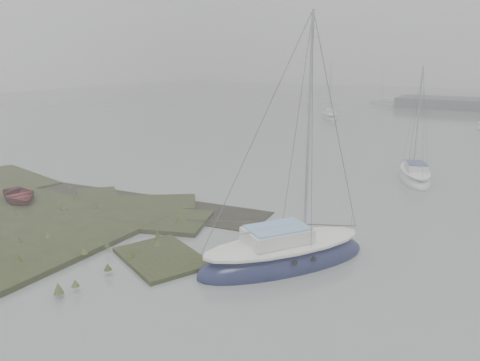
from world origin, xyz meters
The scene contains 6 objects.
ground centered at (0.00, 30.00, 0.00)m, with size 160.00×160.00×0.00m, color slate.
sailboat_main centered at (4.59, 1.43, 0.29)m, with size 5.68×6.79×9.51m.
sailboat_white centered at (6.46, 16.31, 0.23)m, with size 3.32×5.46×7.32m.
sailboat_far_a centered at (-7.97, 41.62, 0.23)m, with size 3.90×5.61×7.58m.
sailboat_far_c centered at (-6.31, 62.07, 0.21)m, with size 5.03×2.31×6.84m.
dinghy centered at (-9.95, 1.00, 0.53)m, with size 2.13×2.99×0.62m, color maroon.
Camera 1 is at (11.10, -12.94, 7.34)m, focal length 35.00 mm.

